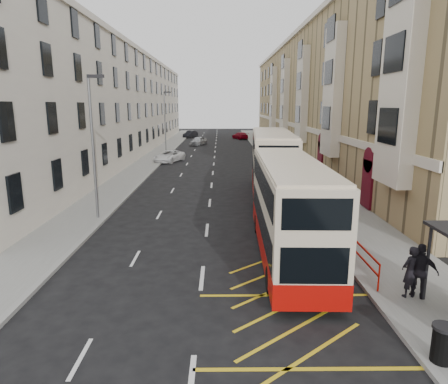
{
  "coord_description": "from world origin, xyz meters",
  "views": [
    {
      "loc": [
        0.71,
        -10.39,
        6.58
      ],
      "look_at": [
        0.9,
        8.9,
        2.32
      ],
      "focal_mm": 32.0,
      "sensor_mm": 36.0,
      "label": 1
    }
  ],
  "objects_px": {
    "street_lamp_near": "(93,140)",
    "car_silver": "(198,141)",
    "double_decker_rear": "(272,164)",
    "street_lamp_far": "(165,119)",
    "pedestrian_far": "(420,271)",
    "litter_bin": "(443,343)",
    "white_van": "(169,156)",
    "car_red": "(240,136)",
    "double_decker_front": "(289,209)",
    "car_dark": "(190,134)",
    "pedestrian_near": "(410,272)"
  },
  "relations": [
    {
      "from": "car_silver",
      "to": "double_decker_front",
      "type": "bearing_deg",
      "value": -62.05
    },
    {
      "from": "car_dark",
      "to": "double_decker_rear",
      "type": "bearing_deg",
      "value": -57.75
    },
    {
      "from": "pedestrian_near",
      "to": "car_red",
      "type": "height_order",
      "value": "pedestrian_near"
    },
    {
      "from": "double_decker_rear",
      "to": "litter_bin",
      "type": "bearing_deg",
      "value": -80.24
    },
    {
      "from": "car_dark",
      "to": "pedestrian_far",
      "type": "bearing_deg",
      "value": -57.7
    },
    {
      "from": "pedestrian_near",
      "to": "car_silver",
      "type": "xyz_separation_m",
      "value": [
        -9.95,
        52.57,
        -0.34
      ]
    },
    {
      "from": "car_dark",
      "to": "car_silver",
      "type": "bearing_deg",
      "value": -59.38
    },
    {
      "from": "litter_bin",
      "to": "pedestrian_near",
      "type": "bearing_deg",
      "value": 77.38
    },
    {
      "from": "pedestrian_near",
      "to": "car_dark",
      "type": "bearing_deg",
      "value": -101.54
    },
    {
      "from": "double_decker_front",
      "to": "litter_bin",
      "type": "bearing_deg",
      "value": -68.87
    },
    {
      "from": "white_van",
      "to": "street_lamp_near",
      "type": "bearing_deg",
      "value": -72.2
    },
    {
      "from": "white_van",
      "to": "car_red",
      "type": "bearing_deg",
      "value": 92.95
    },
    {
      "from": "double_decker_front",
      "to": "white_van",
      "type": "height_order",
      "value": "double_decker_front"
    },
    {
      "from": "white_van",
      "to": "car_silver",
      "type": "distance_m",
      "value": 19.08
    },
    {
      "from": "street_lamp_near",
      "to": "litter_bin",
      "type": "relative_size",
      "value": 8.0
    },
    {
      "from": "litter_bin",
      "to": "car_red",
      "type": "distance_m",
      "value": 67.97
    },
    {
      "from": "car_dark",
      "to": "street_lamp_far",
      "type": "bearing_deg",
      "value": -70.55
    },
    {
      "from": "street_lamp_near",
      "to": "litter_bin",
      "type": "xyz_separation_m",
      "value": [
        12.7,
        -13.42,
        -3.97
      ]
    },
    {
      "from": "double_decker_rear",
      "to": "street_lamp_far",
      "type": "bearing_deg",
      "value": 118.18
    },
    {
      "from": "double_decker_rear",
      "to": "litter_bin",
      "type": "distance_m",
      "value": 19.47
    },
    {
      "from": "double_decker_rear",
      "to": "car_red",
      "type": "relative_size",
      "value": 2.63
    },
    {
      "from": "car_dark",
      "to": "street_lamp_near",
      "type": "bearing_deg",
      "value": -69.34
    },
    {
      "from": "litter_bin",
      "to": "car_dark",
      "type": "xyz_separation_m",
      "value": [
        -11.55,
        71.49,
        0.02
      ]
    },
    {
      "from": "pedestrian_near",
      "to": "car_red",
      "type": "xyz_separation_m",
      "value": [
        -2.56,
        64.42,
        -0.39
      ]
    },
    {
      "from": "pedestrian_near",
      "to": "car_silver",
      "type": "distance_m",
      "value": 53.5
    },
    {
      "from": "street_lamp_far",
      "to": "litter_bin",
      "type": "bearing_deg",
      "value": -73.69
    },
    {
      "from": "double_decker_rear",
      "to": "pedestrian_near",
      "type": "height_order",
      "value": "double_decker_rear"
    },
    {
      "from": "car_dark",
      "to": "white_van",
      "type": "bearing_deg",
      "value": -68.21
    },
    {
      "from": "double_decker_front",
      "to": "white_van",
      "type": "xyz_separation_m",
      "value": [
        -8.87,
        29.64,
        -1.51
      ]
    },
    {
      "from": "pedestrian_far",
      "to": "litter_bin",
      "type": "bearing_deg",
      "value": 103.08
    },
    {
      "from": "street_lamp_near",
      "to": "double_decker_rear",
      "type": "bearing_deg",
      "value": 28.6
    },
    {
      "from": "street_lamp_near",
      "to": "car_silver",
      "type": "bearing_deg",
      "value": 85.26
    },
    {
      "from": "car_silver",
      "to": "street_lamp_near",
      "type": "bearing_deg",
      "value": -74.4
    },
    {
      "from": "pedestrian_far",
      "to": "white_van",
      "type": "distance_m",
      "value": 36.0
    },
    {
      "from": "street_lamp_near",
      "to": "car_dark",
      "type": "distance_m",
      "value": 58.22
    },
    {
      "from": "street_lamp_near",
      "to": "street_lamp_far",
      "type": "xyz_separation_m",
      "value": [
        0.0,
        30.0,
        0.0
      ]
    },
    {
      "from": "litter_bin",
      "to": "pedestrian_far",
      "type": "xyz_separation_m",
      "value": [
        1.07,
        3.44,
        0.44
      ]
    },
    {
      "from": "double_decker_front",
      "to": "car_silver",
      "type": "height_order",
      "value": "double_decker_front"
    },
    {
      "from": "double_decker_rear",
      "to": "street_lamp_near",
      "type": "bearing_deg",
      "value": -147.31
    },
    {
      "from": "street_lamp_far",
      "to": "car_red",
      "type": "xyz_separation_m",
      "value": [
        10.93,
        24.53,
        -3.98
      ]
    },
    {
      "from": "car_silver",
      "to": "double_decker_rear",
      "type": "bearing_deg",
      "value": -58.51
    },
    {
      "from": "double_decker_front",
      "to": "street_lamp_far",
      "type": "bearing_deg",
      "value": 107.1
    },
    {
      "from": "car_dark",
      "to": "car_red",
      "type": "distance_m",
      "value": 10.41
    },
    {
      "from": "pedestrian_far",
      "to": "car_red",
      "type": "bearing_deg",
      "value": -57.04
    },
    {
      "from": "street_lamp_near",
      "to": "car_silver",
      "type": "xyz_separation_m",
      "value": [
        3.54,
        42.67,
        -3.92
      ]
    },
    {
      "from": "white_van",
      "to": "car_red",
      "type": "xyz_separation_m",
      "value": [
        9.78,
        30.79,
        -0.01
      ]
    },
    {
      "from": "street_lamp_far",
      "to": "car_dark",
      "type": "bearing_deg",
      "value": 87.65
    },
    {
      "from": "double_decker_front",
      "to": "car_red",
      "type": "relative_size",
      "value": 2.38
    },
    {
      "from": "car_silver",
      "to": "car_red",
      "type": "distance_m",
      "value": 13.97
    },
    {
      "from": "double_decker_front",
      "to": "pedestrian_near",
      "type": "distance_m",
      "value": 5.41
    }
  ]
}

